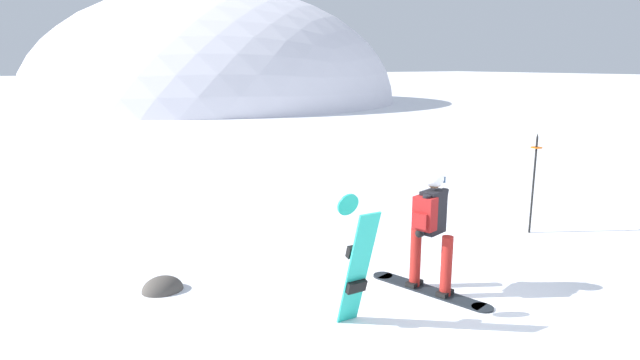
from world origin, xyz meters
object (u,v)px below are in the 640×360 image
Objects in this scene: snowboarder_main at (431,228)px; rock_dark at (163,290)px; spare_snowboard at (356,262)px; piste_marker_near at (534,177)px.

snowboarder_main is 3.15× the size of rock_dark.
spare_snowboard is 2.83× the size of rock_dark.
snowboarder_main is at bearing -31.84° from rock_dark.
rock_dark is (-1.70, 2.21, -0.81)m from spare_snowboard.
piste_marker_near reaches higher than snowboarder_main.
rock_dark is at bearing 148.16° from snowboarder_main.
rock_dark is at bearing 172.33° from piste_marker_near.
rock_dark is (-6.51, 0.88, -1.06)m from piste_marker_near.
spare_snowboard is at bearing -164.48° from piste_marker_near.
snowboarder_main is 3.76m from rock_dark.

